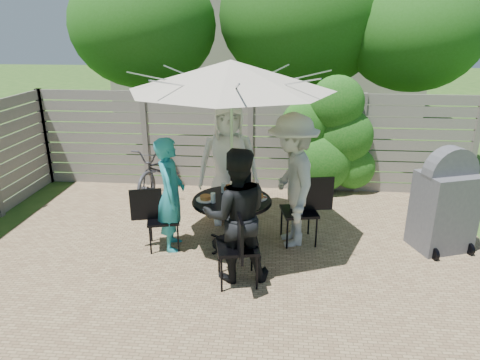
# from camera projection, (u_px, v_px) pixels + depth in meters

# --- Properties ---
(backyard_envelope) EXTENTS (60.00, 60.00, 5.00)m
(backyard_envelope) POSITION_uv_depth(u_px,v_px,m) (269.00, 37.00, 14.20)
(backyard_envelope) COLOR #284D18
(backyard_envelope) RESTS_ON ground
(patio_table) EXTENTS (1.25, 1.25, 0.71)m
(patio_table) POSITION_uv_depth(u_px,v_px,m) (232.00, 213.00, 5.95)
(patio_table) COLOR black
(patio_table) RESTS_ON ground
(umbrella) EXTENTS (3.06, 3.06, 2.56)m
(umbrella) POSITION_uv_depth(u_px,v_px,m) (231.00, 75.00, 5.31)
(umbrella) COLOR silver
(umbrella) RESTS_ON ground
(chair_back) EXTENTS (0.49, 0.65, 0.85)m
(chair_back) POSITION_uv_depth(u_px,v_px,m) (228.00, 202.00, 6.93)
(chair_back) COLOR black
(chair_back) RESTS_ON ground
(person_back) EXTENTS (1.03, 0.77, 1.92)m
(person_back) POSITION_uv_depth(u_px,v_px,m) (228.00, 163.00, 6.57)
(person_back) COLOR white
(person_back) RESTS_ON ground
(chair_left) EXTENTS (0.68, 0.53, 0.90)m
(chair_left) POSITION_uv_depth(u_px,v_px,m) (163.00, 230.00, 5.95)
(chair_left) COLOR black
(chair_left) RESTS_ON ground
(person_left) EXTENTS (0.48, 0.64, 1.60)m
(person_left) POSITION_uv_depth(u_px,v_px,m) (171.00, 195.00, 5.78)
(person_left) COLOR teal
(person_left) RESTS_ON ground
(chair_front) EXTENTS (0.57, 0.75, 0.99)m
(chair_front) POSITION_uv_depth(u_px,v_px,m) (237.00, 261.00, 5.11)
(chair_front) COLOR black
(chair_front) RESTS_ON ground
(person_front) EXTENTS (0.91, 0.76, 1.67)m
(person_front) POSITION_uv_depth(u_px,v_px,m) (236.00, 216.00, 5.05)
(person_front) COLOR black
(person_front) RESTS_ON ground
(chair_right) EXTENTS (0.75, 0.56, 0.99)m
(chair_right) POSITION_uv_depth(u_px,v_px,m) (300.00, 224.00, 6.09)
(chair_right) COLOR black
(chair_right) RESTS_ON ground
(person_right) EXTENTS (0.90, 1.32, 1.89)m
(person_right) POSITION_uv_depth(u_px,v_px,m) (292.00, 181.00, 5.86)
(person_right) COLOR beige
(person_right) RESTS_ON ground
(plate_back) EXTENTS (0.26, 0.26, 0.06)m
(plate_back) POSITION_uv_depth(u_px,v_px,m) (230.00, 188.00, 6.21)
(plate_back) COLOR white
(plate_back) RESTS_ON patio_table
(plate_left) EXTENTS (0.26, 0.26, 0.06)m
(plate_left) POSITION_uv_depth(u_px,v_px,m) (206.00, 198.00, 5.84)
(plate_left) COLOR white
(plate_left) RESTS_ON patio_table
(plate_front) EXTENTS (0.26, 0.26, 0.06)m
(plate_front) POSITION_uv_depth(u_px,v_px,m) (234.00, 208.00, 5.53)
(plate_front) COLOR white
(plate_front) RESTS_ON patio_table
(plate_right) EXTENTS (0.26, 0.26, 0.06)m
(plate_right) POSITION_uv_depth(u_px,v_px,m) (258.00, 197.00, 5.90)
(plate_right) COLOR white
(plate_right) RESTS_ON patio_table
(plate_extra) EXTENTS (0.24, 0.24, 0.06)m
(plate_extra) POSITION_uv_depth(u_px,v_px,m) (247.00, 206.00, 5.60)
(plate_extra) COLOR white
(plate_extra) RESTS_ON patio_table
(glass_back) EXTENTS (0.07, 0.07, 0.14)m
(glass_back) POSITION_uv_depth(u_px,v_px,m) (223.00, 188.00, 6.09)
(glass_back) COLOR silver
(glass_back) RESTS_ON patio_table
(glass_left) EXTENTS (0.07, 0.07, 0.14)m
(glass_left) POSITION_uv_depth(u_px,v_px,m) (213.00, 198.00, 5.73)
(glass_left) COLOR silver
(glass_left) RESTS_ON patio_table
(glass_front) EXTENTS (0.07, 0.07, 0.14)m
(glass_front) POSITION_uv_depth(u_px,v_px,m) (241.00, 201.00, 5.62)
(glass_front) COLOR silver
(glass_front) RESTS_ON patio_table
(glass_right) EXTENTS (0.07, 0.07, 0.14)m
(glass_right) POSITION_uv_depth(u_px,v_px,m) (250.00, 191.00, 5.97)
(glass_right) COLOR silver
(glass_right) RESTS_ON patio_table
(syrup_jug) EXTENTS (0.09, 0.09, 0.16)m
(syrup_jug) POSITION_uv_depth(u_px,v_px,m) (227.00, 193.00, 5.89)
(syrup_jug) COLOR #59280C
(syrup_jug) RESTS_ON patio_table
(coffee_cup) EXTENTS (0.08, 0.08, 0.12)m
(coffee_cup) POSITION_uv_depth(u_px,v_px,m) (238.00, 189.00, 6.07)
(coffee_cup) COLOR #C6B293
(coffee_cup) RESTS_ON patio_table
(bicycle) EXTENTS (0.95, 1.87, 0.94)m
(bicycle) POSITION_uv_depth(u_px,v_px,m) (162.00, 169.00, 7.87)
(bicycle) COLOR #333338
(bicycle) RESTS_ON ground
(bbq_grill) EXTENTS (0.86, 0.76, 1.47)m
(bbq_grill) POSITION_uv_depth(u_px,v_px,m) (445.00, 204.00, 5.81)
(bbq_grill) COLOR #555559
(bbq_grill) RESTS_ON ground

